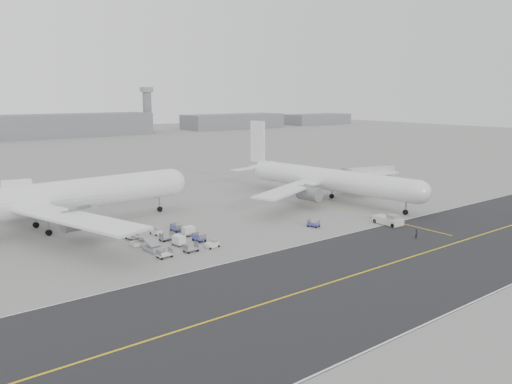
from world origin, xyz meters
TOP-DOWN VIEW (x-y plane):
  - ground at (0.00, 0.00)m, footprint 700.00×700.00m
  - taxiway at (5.02, -17.98)m, footprint 220.00×59.00m
  - horizon_buildings at (30.00, 260.00)m, footprint 520.00×28.00m
  - control_tower at (100.00, 265.00)m, footprint 7.00×7.00m
  - airliner_a at (-30.24, 34.67)m, footprint 64.10×63.24m
  - airliner_b at (33.70, 22.26)m, footprint 53.68×54.64m
  - pushback_tug at (27.17, -2.42)m, footprint 3.03×7.87m
  - jet_bridge at (54.64, 25.97)m, footprint 16.76×7.04m
  - gse_cluster at (-14.19, 12.79)m, footprint 17.61×21.15m
  - stray_dolly at (13.65, 5.44)m, footprint 2.17×2.73m
  - ground_crew_a at (22.78, -12.17)m, footprint 0.79×0.65m

SIDE VIEW (x-z plane):
  - ground at x=0.00m, z-range 0.00..0.00m
  - horizon_buildings at x=30.00m, z-range -14.00..14.00m
  - gse_cluster at x=-14.19m, z-range -0.94..0.94m
  - stray_dolly at x=13.65m, z-range -0.73..0.73m
  - taxiway at x=5.02m, z-range -0.01..0.03m
  - pushback_tug at x=27.17m, z-range -0.20..2.04m
  - ground_crew_a at x=22.78m, z-range 0.00..1.88m
  - jet_bridge at x=54.64m, z-range 1.24..7.50m
  - airliner_b at x=33.70m, z-range -4.01..14.92m
  - airliner_a at x=-30.24m, z-range -4.69..17.41m
  - control_tower at x=100.00m, z-range 0.63..31.88m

